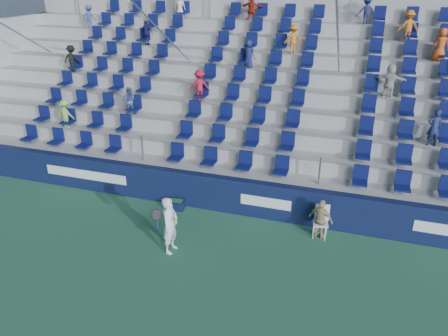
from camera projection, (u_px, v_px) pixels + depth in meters
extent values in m
plane|color=#2C6745|center=(185.00, 266.00, 11.67)|extent=(70.00, 70.00, 0.00)
cube|color=#10193D|center=(221.00, 194.00, 14.15)|extent=(24.00, 0.30, 1.20)
cube|color=white|center=(86.00, 175.00, 15.40)|extent=(3.20, 0.02, 0.34)
cube|color=white|center=(266.00, 202.00, 13.58)|extent=(1.60, 0.02, 0.34)
cube|color=#A6A6A1|center=(227.00, 186.00, 14.64)|extent=(24.00, 0.85, 1.20)
cube|color=#A6A6A1|center=(234.00, 169.00, 15.27)|extent=(24.00, 0.85, 1.70)
cube|color=#A6A6A1|center=(241.00, 154.00, 15.90)|extent=(24.00, 0.85, 2.20)
cube|color=#A6A6A1|center=(247.00, 139.00, 16.53)|extent=(24.00, 0.85, 2.70)
cube|color=#A6A6A1|center=(253.00, 126.00, 17.16)|extent=(24.00, 0.85, 3.20)
cube|color=#A6A6A1|center=(258.00, 114.00, 17.80)|extent=(24.00, 0.85, 3.70)
cube|color=#A6A6A1|center=(263.00, 102.00, 18.43)|extent=(24.00, 0.85, 4.20)
cube|color=#A6A6A1|center=(268.00, 91.00, 19.06)|extent=(24.00, 0.85, 4.70)
cube|color=#A6A6A1|center=(272.00, 81.00, 19.69)|extent=(24.00, 0.85, 5.20)
cube|color=#A6A6A1|center=(276.00, 67.00, 20.06)|extent=(24.00, 0.50, 6.20)
cube|color=#A6A6A1|center=(4.00, 79.00, 20.05)|extent=(0.30, 7.65, 5.20)
cube|color=#0C1248|center=(227.00, 160.00, 14.25)|extent=(16.05, 0.50, 0.70)
cube|color=#0C1248|center=(234.00, 137.00, 14.77)|extent=(16.05, 0.50, 0.70)
cube|color=#0C1248|center=(242.00, 116.00, 15.30)|extent=(16.05, 0.50, 0.70)
cube|color=#0C1248|center=(248.00, 95.00, 15.82)|extent=(16.05, 0.50, 0.70)
cube|color=#0C1248|center=(254.00, 77.00, 16.35)|extent=(16.05, 0.50, 0.70)
cube|color=#0C1248|center=(260.00, 59.00, 16.87)|extent=(16.05, 0.50, 0.70)
cube|color=#0C1248|center=(266.00, 43.00, 17.40)|extent=(16.05, 0.50, 0.70)
cube|color=#0C1248|center=(271.00, 27.00, 17.93)|extent=(16.05, 0.50, 0.70)
cube|color=#0C1248|center=(276.00, 12.00, 18.45)|extent=(16.05, 0.50, 0.70)
cylinder|color=gray|center=(180.00, 51.00, 16.85)|extent=(0.06, 7.68, 4.55)
cylinder|color=gray|center=(339.00, 60.00, 15.18)|extent=(0.06, 7.68, 4.55)
cylinder|color=gray|center=(34.00, 42.00, 18.75)|extent=(0.06, 7.68, 4.55)
imported|color=#3F548B|center=(129.00, 101.00, 16.41)|extent=(0.60, 0.53, 1.04)
imported|color=#B12417|center=(251.00, 7.00, 18.63)|extent=(0.99, 0.37, 1.05)
imported|color=black|center=(72.00, 59.00, 18.43)|extent=(0.77, 0.51, 1.12)
imported|color=orange|center=(293.00, 39.00, 16.97)|extent=(0.78, 0.57, 1.08)
imported|color=#3D4887|center=(89.00, 17.00, 20.21)|extent=(0.65, 0.38, 1.01)
imported|color=beige|center=(180.00, 6.00, 19.56)|extent=(0.56, 0.46, 1.00)
imported|color=#19224D|center=(434.00, 128.00, 13.43)|extent=(0.49, 0.39, 1.18)
imported|color=beige|center=(390.00, 81.00, 14.88)|extent=(1.09, 0.51, 1.13)
imported|color=#171D47|center=(366.00, 11.00, 17.32)|extent=(0.74, 0.55, 1.02)
imported|color=#E0551A|center=(441.00, 45.00, 15.48)|extent=(0.63, 0.47, 1.16)
imported|color=#89CA51|center=(66.00, 114.00, 16.51)|extent=(0.73, 0.46, 1.08)
imported|color=orange|center=(408.00, 26.00, 16.32)|extent=(0.83, 0.61, 1.15)
imported|color=#1D1B52|center=(147.00, 33.00, 18.75)|extent=(0.63, 0.32, 1.03)
imported|color=#1A204E|center=(249.00, 54.00, 16.88)|extent=(0.60, 0.49, 1.07)
imported|color=#AE1729|center=(200.00, 86.00, 16.20)|extent=(0.85, 0.66, 1.16)
imported|color=white|center=(170.00, 225.00, 11.98)|extent=(0.43, 0.63, 1.68)
cylinder|color=navy|center=(157.00, 224.00, 11.78)|extent=(0.03, 0.03, 0.28)
torus|color=black|center=(157.00, 215.00, 11.66)|extent=(0.30, 0.17, 0.28)
plane|color=#262626|center=(157.00, 215.00, 11.66)|extent=(0.30, 0.16, 0.29)
sphere|color=#CDD230|center=(175.00, 221.00, 11.62)|extent=(0.07, 0.07, 0.07)
sphere|color=#CDD230|center=(176.00, 219.00, 11.66)|extent=(0.07, 0.07, 0.07)
cube|color=white|center=(321.00, 223.00, 12.78)|extent=(0.50, 0.50, 0.04)
cube|color=white|center=(322.00, 212.00, 12.85)|extent=(0.43, 0.11, 0.53)
cylinder|color=white|center=(313.00, 232.00, 12.78)|extent=(0.03, 0.03, 0.43)
cylinder|color=white|center=(325.00, 234.00, 12.68)|extent=(0.03, 0.03, 0.43)
cylinder|color=white|center=(315.00, 226.00, 13.08)|extent=(0.03, 0.03, 0.43)
cylinder|color=white|center=(326.00, 228.00, 12.98)|extent=(0.03, 0.03, 0.43)
imported|color=tan|center=(321.00, 219.00, 12.67)|extent=(0.79, 0.52, 1.25)
cube|color=#0E1333|center=(176.00, 205.00, 14.39)|extent=(0.60, 0.43, 0.30)
cube|color=#1E662D|center=(176.00, 203.00, 14.36)|extent=(0.48, 0.31, 0.18)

